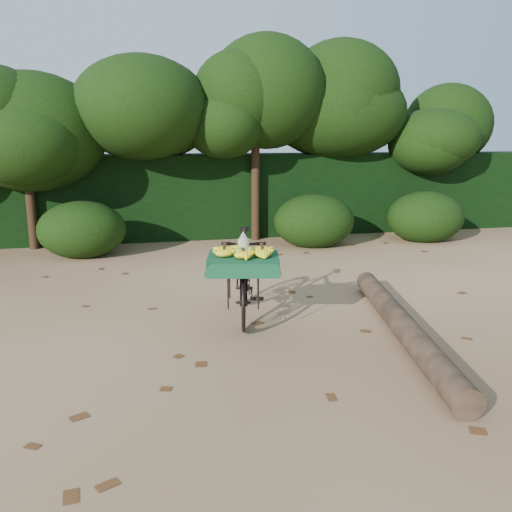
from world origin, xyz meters
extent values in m
plane|color=tan|center=(0.00, 0.00, 0.00)|extent=(80.00, 80.00, 0.00)
imported|color=black|center=(-0.83, 0.22, 0.53)|extent=(0.88, 1.84, 1.06)
cube|color=black|center=(-0.96, -0.37, 0.87)|extent=(0.48, 0.54, 0.03)
cube|color=#15512C|center=(-0.96, -0.37, 0.89)|extent=(0.89, 0.79, 0.01)
ellipsoid|color=olive|center=(-0.89, -0.38, 0.95)|extent=(0.10, 0.08, 0.11)
ellipsoid|color=olive|center=(-0.99, -0.30, 0.95)|extent=(0.10, 0.08, 0.11)
ellipsoid|color=olive|center=(-1.01, -0.41, 0.95)|extent=(0.10, 0.08, 0.11)
cylinder|color=#EAE5C6|center=(-0.96, -0.36, 1.00)|extent=(0.12, 0.12, 0.16)
cylinder|color=brown|center=(0.72, -0.85, 0.13)|extent=(1.08, 3.69, 0.27)
cube|color=black|center=(0.00, 6.30, 0.90)|extent=(26.00, 1.80, 1.80)
camera|label=1|loc=(-2.16, -5.99, 2.13)|focal=38.00mm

